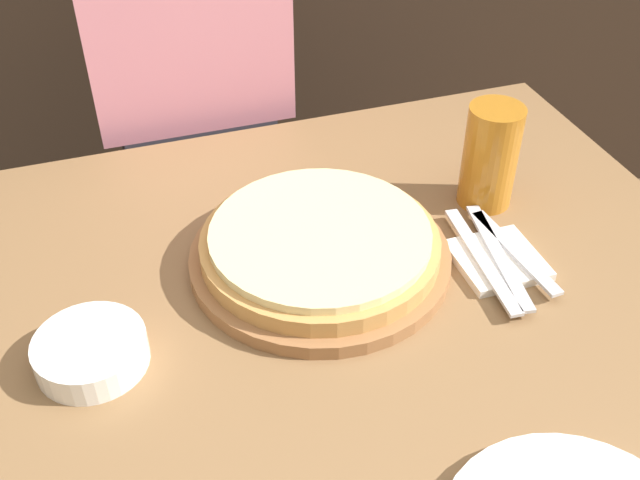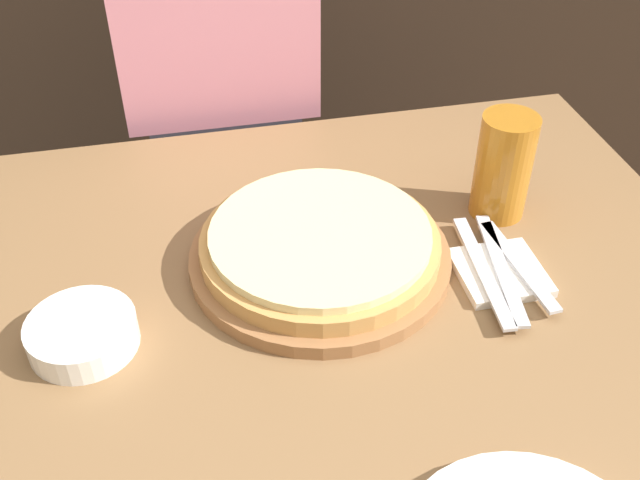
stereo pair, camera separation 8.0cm
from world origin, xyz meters
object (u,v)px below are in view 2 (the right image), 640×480
Objects in this scene: fork at (483,270)px; spoon at (519,265)px; pizza_on_board at (320,248)px; side_bowl at (82,333)px; beer_glass at (504,162)px; dinner_knife at (501,267)px; diner_person at (224,134)px.

fork is 0.05m from spoon.
fork and spoon have the same top height.
pizza_on_board is at bearing 163.20° from spoon.
pizza_on_board is 0.21m from fork.
pizza_on_board is 2.68× the size of side_bowl.
side_bowl is at bearing -166.13° from beer_glass.
dinner_knife is at bearing 180.00° from spoon.
side_bowl is 0.55m from spoon.
side_bowl is 0.59× the size of dinner_knife.
fork is 1.18× the size of spoon.
spoon is (0.03, -0.00, -0.00)m from dinner_knife.
beer_glass is 0.60m from diner_person.
pizza_on_board reaches higher than side_bowl.
beer_glass is (0.27, 0.06, 0.06)m from pizza_on_board.
side_bowl reaches higher than fork.
pizza_on_board is 0.24m from dinner_knife.
side_bowl reaches higher than dinner_knife.
diner_person reaches higher than spoon.
beer_glass is at bearing 12.21° from pizza_on_board.
pizza_on_board reaches higher than dinner_knife.
beer_glass reaches higher than fork.
spoon is 0.68m from diner_person.
beer_glass is 0.60m from side_bowl.
spoon is at bearing -61.29° from diner_person.
beer_glass is 0.16m from dinner_knife.
beer_glass is 0.11× the size of diner_person.
pizza_on_board is at bearing -167.79° from beer_glass.
diner_person reaches higher than dinner_knife.
fork is 1.00× the size of dinner_knife.
dinner_knife is (0.03, 0.00, 0.00)m from fork.
fork is 0.66m from diner_person.
side_bowl is at bearing -179.09° from fork.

